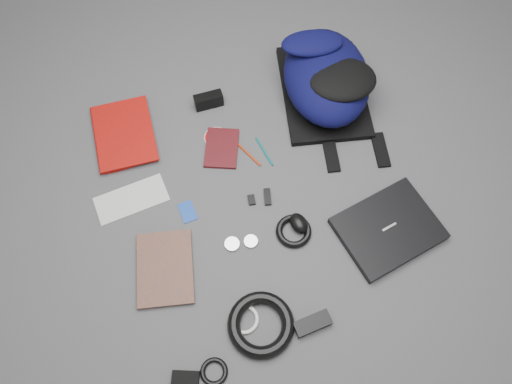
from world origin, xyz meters
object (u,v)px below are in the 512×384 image
object	(u,v)px
dvd_case	(222,148)
compact_camera	(209,100)
textbook_red	(95,141)
power_brick	(312,323)
comic_book	(137,271)
laptop	(388,229)
mouse	(299,223)
backpack	(326,77)

from	to	relation	value
dvd_case	compact_camera	bearing A→B (deg)	108.85
textbook_red	power_brick	distance (m)	1.01
comic_book	power_brick	distance (m)	0.59
textbook_red	comic_book	xyz separation A→B (m)	(0.01, -0.53, -0.01)
compact_camera	comic_book	bearing A→B (deg)	-124.80
textbook_red	power_brick	bearing A→B (deg)	-55.84
laptop	comic_book	xyz separation A→B (m)	(-0.83, 0.17, -0.01)
compact_camera	power_brick	distance (m)	0.90
textbook_red	mouse	world-z (taller)	mouse
mouse	dvd_case	bearing A→B (deg)	103.77
laptop	textbook_red	bearing A→B (deg)	132.56
dvd_case	power_brick	bearing A→B (deg)	-61.17
comic_book	dvd_case	world-z (taller)	comic_book
comic_book	power_brick	size ratio (longest dim) A/B	2.17
backpack	mouse	distance (m)	0.57
comic_book	compact_camera	distance (m)	0.69
textbook_red	power_brick	size ratio (longest dim) A/B	2.50
textbook_red	mouse	size ratio (longest dim) A/B	3.74
mouse	power_brick	distance (m)	0.33
compact_camera	power_brick	xyz separation A→B (m)	(0.03, -0.90, -0.02)
compact_camera	power_brick	world-z (taller)	compact_camera
textbook_red	power_brick	world-z (taller)	textbook_red
laptop	dvd_case	bearing A→B (deg)	121.72
mouse	power_brick	xyz separation A→B (m)	(-0.09, -0.32, -0.01)
backpack	compact_camera	xyz separation A→B (m)	(-0.43, 0.11, -0.07)
laptop	compact_camera	size ratio (longest dim) A/B	2.97
power_brick	dvd_case	bearing A→B (deg)	93.36
backpack	textbook_red	bearing A→B (deg)	-171.51
dvd_case	mouse	world-z (taller)	mouse
backpack	compact_camera	world-z (taller)	backpack
textbook_red	laptop	bearing A→B (deg)	-33.56
textbook_red	comic_book	distance (m)	0.53
textbook_red	backpack	bearing A→B (deg)	-0.47
compact_camera	laptop	bearing A→B (deg)	-56.62
laptop	dvd_case	world-z (taller)	laptop
backpack	power_brick	size ratio (longest dim) A/B	4.23
dvd_case	mouse	xyz separation A→B (m)	(0.14, -0.38, 0.01)
mouse	laptop	bearing A→B (deg)	-31.58
backpack	dvd_case	xyz separation A→B (m)	(-0.45, -0.09, -0.10)
backpack	compact_camera	bearing A→B (deg)	-179.13
laptop	power_brick	xyz separation A→B (m)	(-0.37, -0.19, -0.00)
backpack	comic_book	size ratio (longest dim) A/B	1.95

